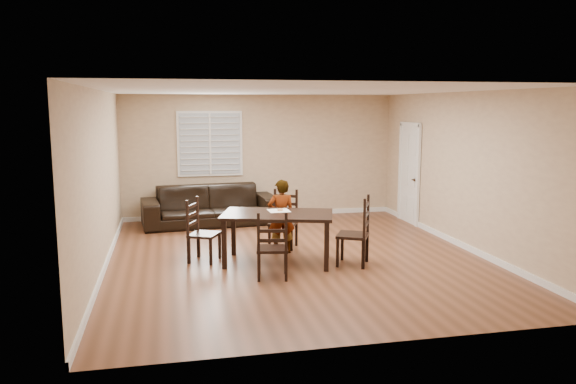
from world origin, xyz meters
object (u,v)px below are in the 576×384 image
at_px(child, 281,216).
at_px(donut, 280,209).
at_px(chair_far, 272,249).
at_px(chair_right, 361,234).
at_px(dining_table, 278,219).
at_px(sofa, 210,205).
at_px(chair_left, 197,233).
at_px(chair_near, 285,221).

bearing_deg(child, donut, 78.64).
bearing_deg(chair_far, chair_right, -152.52).
distance_m(dining_table, sofa, 3.26).
relative_size(chair_far, child, 0.79).
relative_size(chair_left, child, 0.81).
bearing_deg(donut, dining_table, -113.17).
relative_size(chair_far, sofa, 0.36).
distance_m(chair_far, child, 1.53).
xyz_separation_m(chair_left, child, (1.41, 0.20, 0.17)).
relative_size(dining_table, sofa, 0.69).
bearing_deg(chair_right, child, -105.62).
bearing_deg(child, sofa, -65.99).
height_order(chair_far, sofa, chair_far).
distance_m(chair_far, donut, 1.15).
bearing_deg(chair_near, donut, -80.47).
xyz_separation_m(dining_table, chair_right, (1.24, -0.40, -0.22)).
bearing_deg(sofa, chair_near, -66.75).
relative_size(chair_far, chair_left, 0.98).
bearing_deg(chair_right, sofa, -122.33).
xyz_separation_m(chair_near, sofa, (-1.15, 2.11, -0.05)).
xyz_separation_m(dining_table, chair_left, (-1.23, 0.39, -0.26)).
relative_size(child, sofa, 0.45).
height_order(child, sofa, child).
distance_m(chair_near, chair_right, 1.69).
bearing_deg(chair_right, chair_near, -120.09).
height_order(dining_table, chair_near, chair_near).
bearing_deg(dining_table, chair_right, -1.07).
bearing_deg(donut, chair_right, -26.41).
height_order(chair_right, child, child).
bearing_deg(chair_far, dining_table, -95.76).
height_order(dining_table, child, child).
bearing_deg(sofa, chair_far, -87.23).
height_order(chair_near, chair_right, chair_right).
xyz_separation_m(dining_table, sofa, (-0.82, 3.14, -0.31)).
distance_m(dining_table, chair_far, 0.94).
relative_size(chair_near, chair_left, 1.00).
xyz_separation_m(chair_far, child, (0.43, 1.46, 0.18)).
bearing_deg(chair_far, sofa, -71.68).
relative_size(dining_table, chair_left, 1.89).
xyz_separation_m(child, sofa, (-1.00, 2.55, -0.22)).
relative_size(chair_left, donut, 10.62).
bearing_deg(child, chair_far, 76.30).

